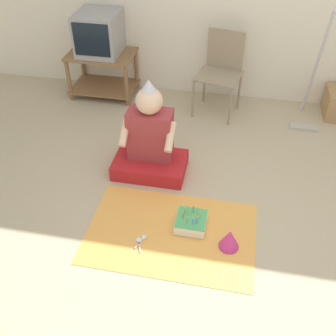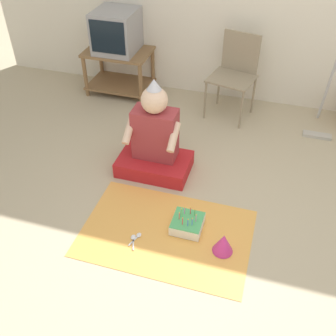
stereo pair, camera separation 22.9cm
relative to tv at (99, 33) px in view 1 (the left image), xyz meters
The scene contains 11 objects.
ground_plane 2.64m from the tv, 51.14° to the right, with size 16.00×16.00×0.00m, color tan.
tv_stand 0.42m from the tv, 90.00° to the right, with size 0.74×0.50×0.50m.
tv is the anchor object (origin of this frame).
folding_chair 1.37m from the tv, ahead, with size 0.52×0.48×0.86m.
dust_mop 2.31m from the tv, ahead, with size 0.28×0.39×1.21m.
person_seated 1.60m from the tv, 56.39° to the right, with size 0.63×0.41×0.89m.
party_cloth 2.42m from the tv, 59.50° to the right, with size 1.28×0.85×0.01m.
birthday_cake 2.41m from the tv, 55.32° to the right, with size 0.23×0.23×0.17m.
party_hat_blue 2.68m from the tv, 51.63° to the right, with size 0.15×0.15×0.16m.
plastic_spoon_near 2.42m from the tv, 64.99° to the right, with size 0.06×0.14×0.01m.
plastic_spoon_far 2.44m from the tv, 65.82° to the right, with size 0.07×0.14×0.01m.
Camera 1 is at (-0.05, -1.98, 2.29)m, focal length 42.00 mm.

